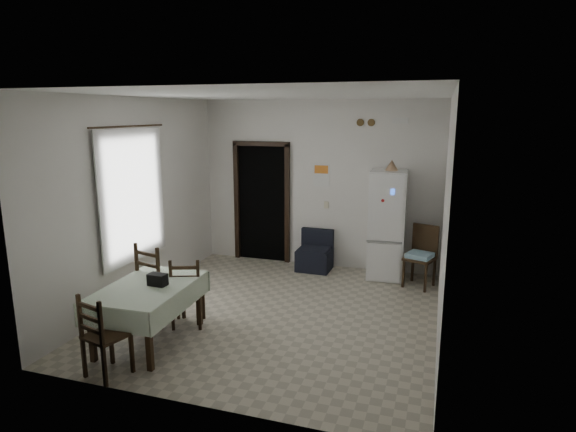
% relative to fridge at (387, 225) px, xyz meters
% --- Properties ---
extents(ground, '(4.50, 4.50, 0.00)m').
position_rel_fridge_xyz_m(ground, '(-1.24, -1.93, -0.89)').
color(ground, '#A9A18A').
rests_on(ground, ground).
extents(ceiling, '(4.20, 4.50, 0.02)m').
position_rel_fridge_xyz_m(ceiling, '(-1.24, -1.93, 2.01)').
color(ceiling, white).
rests_on(ceiling, ground).
extents(wall_back, '(4.20, 0.02, 2.90)m').
position_rel_fridge_xyz_m(wall_back, '(-1.24, 0.32, 0.56)').
color(wall_back, white).
rests_on(wall_back, ground).
extents(wall_front, '(4.20, 0.02, 2.90)m').
position_rel_fridge_xyz_m(wall_front, '(-1.24, -4.18, 0.56)').
color(wall_front, white).
rests_on(wall_front, ground).
extents(wall_left, '(0.02, 4.50, 2.90)m').
position_rel_fridge_xyz_m(wall_left, '(-3.34, -1.93, 0.56)').
color(wall_left, white).
rests_on(wall_left, ground).
extents(wall_right, '(0.02, 4.50, 2.90)m').
position_rel_fridge_xyz_m(wall_right, '(0.86, -1.93, 0.56)').
color(wall_right, white).
rests_on(wall_right, ground).
extents(doorway, '(1.06, 0.52, 2.22)m').
position_rel_fridge_xyz_m(doorway, '(-2.29, 0.52, 0.17)').
color(doorway, black).
rests_on(doorway, ground).
extents(window_recess, '(0.10, 1.20, 1.60)m').
position_rel_fridge_xyz_m(window_recess, '(-3.39, -2.13, 0.66)').
color(window_recess, silver).
rests_on(window_recess, ground).
extents(curtain, '(0.02, 1.45, 1.85)m').
position_rel_fridge_xyz_m(curtain, '(-3.28, -2.13, 0.66)').
color(curtain, silver).
rests_on(curtain, ground).
extents(curtain_rod, '(0.02, 1.60, 0.02)m').
position_rel_fridge_xyz_m(curtain_rod, '(-3.27, -2.13, 1.61)').
color(curtain_rod, black).
rests_on(curtain_rod, ground).
extents(calendar, '(0.28, 0.02, 0.40)m').
position_rel_fridge_xyz_m(calendar, '(-1.19, 0.31, 0.73)').
color(calendar, white).
rests_on(calendar, ground).
extents(calendar_image, '(0.24, 0.01, 0.14)m').
position_rel_fridge_xyz_m(calendar_image, '(-1.19, 0.30, 0.83)').
color(calendar_image, orange).
rests_on(calendar_image, ground).
extents(light_switch, '(0.08, 0.02, 0.12)m').
position_rel_fridge_xyz_m(light_switch, '(-1.09, 0.31, 0.21)').
color(light_switch, beige).
rests_on(light_switch, ground).
extents(vent_left, '(0.12, 0.03, 0.12)m').
position_rel_fridge_xyz_m(vent_left, '(-0.54, 0.31, 1.63)').
color(vent_left, brown).
rests_on(vent_left, ground).
extents(vent_right, '(0.12, 0.03, 0.12)m').
position_rel_fridge_xyz_m(vent_right, '(-0.36, 0.31, 1.63)').
color(vent_right, brown).
rests_on(vent_right, ground).
extents(emergency_light, '(0.25, 0.07, 0.09)m').
position_rel_fridge_xyz_m(emergency_light, '(0.11, 0.28, 1.66)').
color(emergency_light, white).
rests_on(emergency_light, ground).
extents(fridge, '(0.60, 0.60, 1.78)m').
position_rel_fridge_xyz_m(fridge, '(0.00, 0.00, 0.00)').
color(fridge, white).
rests_on(fridge, ground).
extents(tan_cone, '(0.21, 0.21, 0.17)m').
position_rel_fridge_xyz_m(tan_cone, '(0.03, 0.02, 0.97)').
color(tan_cone, tan).
rests_on(tan_cone, fridge).
extents(navy_seat, '(0.58, 0.56, 0.69)m').
position_rel_fridge_xyz_m(navy_seat, '(-1.21, 0.00, -0.55)').
color(navy_seat, black).
rests_on(navy_seat, ground).
extents(corner_chair, '(0.53, 0.53, 0.97)m').
position_rel_fridge_xyz_m(corner_chair, '(0.56, -0.30, -0.41)').
color(corner_chair, black).
rests_on(corner_chair, ground).
extents(dining_table, '(0.94, 1.39, 0.71)m').
position_rel_fridge_xyz_m(dining_table, '(-2.39, -3.19, -0.54)').
color(dining_table, '#B3C5A9').
rests_on(dining_table, ground).
extents(black_bag, '(0.23, 0.15, 0.14)m').
position_rel_fridge_xyz_m(black_bag, '(-2.28, -3.15, -0.11)').
color(black_bag, black).
rests_on(black_bag, dining_table).
extents(dining_chair_far_left, '(0.56, 0.56, 1.07)m').
position_rel_fridge_xyz_m(dining_chair_far_left, '(-2.60, -2.62, -0.35)').
color(dining_chair_far_left, black).
rests_on(dining_chair_far_left, ground).
extents(dining_chair_far_right, '(0.50, 0.50, 0.91)m').
position_rel_fridge_xyz_m(dining_chair_far_right, '(-2.20, -2.63, -0.43)').
color(dining_chair_far_right, black).
rests_on(dining_chair_far_right, ground).
extents(dining_chair_near_head, '(0.48, 0.48, 0.91)m').
position_rel_fridge_xyz_m(dining_chair_near_head, '(-2.38, -3.97, -0.44)').
color(dining_chair_near_head, black).
rests_on(dining_chair_near_head, ground).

